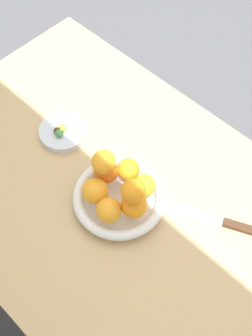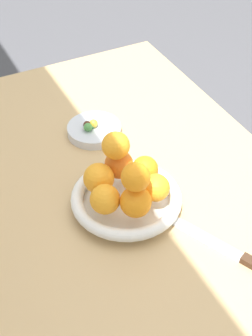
# 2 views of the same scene
# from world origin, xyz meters

# --- Properties ---
(ground_plane) EXTENTS (6.00, 6.00, 0.00)m
(ground_plane) POSITION_xyz_m (0.00, 0.00, 0.00)
(ground_plane) COLOR #4C4C51
(dining_table) EXTENTS (1.10, 0.76, 0.74)m
(dining_table) POSITION_xyz_m (0.00, 0.00, 0.65)
(dining_table) COLOR tan
(dining_table) RESTS_ON ground_plane
(fruit_bowl) EXTENTS (0.23, 0.23, 0.04)m
(fruit_bowl) POSITION_xyz_m (-0.08, 0.01, 0.76)
(fruit_bowl) COLOR white
(fruit_bowl) RESTS_ON dining_table
(candy_dish) EXTENTS (0.13, 0.13, 0.02)m
(candy_dish) POSITION_xyz_m (0.19, -0.03, 0.75)
(candy_dish) COLOR silver
(candy_dish) RESTS_ON dining_table
(orange_0) EXTENTS (0.06, 0.06, 0.06)m
(orange_0) POSITION_xyz_m (-0.13, 0.02, 0.81)
(orange_0) COLOR orange
(orange_0) RESTS_ON fruit_bowl
(orange_1) EXTENTS (0.06, 0.06, 0.06)m
(orange_1) POSITION_xyz_m (-0.11, -0.04, 0.81)
(orange_1) COLOR orange
(orange_1) RESTS_ON fruit_bowl
(orange_2) EXTENTS (0.06, 0.06, 0.06)m
(orange_2) POSITION_xyz_m (-0.05, -0.04, 0.81)
(orange_2) COLOR orange
(orange_2) RESTS_ON fruit_bowl
(orange_3) EXTENTS (0.06, 0.06, 0.06)m
(orange_3) POSITION_xyz_m (-0.02, 0.00, 0.81)
(orange_3) COLOR orange
(orange_3) RESTS_ON fruit_bowl
(orange_4) EXTENTS (0.06, 0.06, 0.06)m
(orange_4) POSITION_xyz_m (-0.04, 0.06, 0.81)
(orange_4) COLOR orange
(orange_4) RESTS_ON fruit_bowl
(orange_5) EXTENTS (0.06, 0.06, 0.06)m
(orange_5) POSITION_xyz_m (-0.10, 0.07, 0.81)
(orange_5) COLOR orange
(orange_5) RESTS_ON fruit_bowl
(orange_6) EXTENTS (0.06, 0.06, 0.06)m
(orange_6) POSITION_xyz_m (-0.13, 0.02, 0.87)
(orange_6) COLOR orange
(orange_6) RESTS_ON orange_0
(orange_7) EXTENTS (0.06, 0.06, 0.06)m
(orange_7) POSITION_xyz_m (-0.03, 0.01, 0.87)
(orange_7) COLOR orange
(orange_7) RESTS_ON orange_3
(candy_ball_0) EXTENTS (0.02, 0.02, 0.02)m
(candy_ball_0) POSITION_xyz_m (0.19, -0.03, 0.77)
(candy_ball_0) COLOR #4C9947
(candy_ball_0) RESTS_ON candy_dish
(candy_ball_1) EXTENTS (0.01, 0.01, 0.01)m
(candy_ball_1) POSITION_xyz_m (0.18, -0.03, 0.77)
(candy_ball_1) COLOR #4C9947
(candy_ball_1) RESTS_ON candy_dish
(candy_ball_2) EXTENTS (0.02, 0.02, 0.02)m
(candy_ball_2) POSITION_xyz_m (0.18, -0.03, 0.77)
(candy_ball_2) COLOR gold
(candy_ball_2) RESTS_ON candy_dish
(candy_ball_3) EXTENTS (0.02, 0.02, 0.02)m
(candy_ball_3) POSITION_xyz_m (0.19, -0.01, 0.77)
(candy_ball_3) COLOR #472819
(candy_ball_3) RESTS_ON candy_dish
(candy_ball_4) EXTENTS (0.02, 0.02, 0.02)m
(candy_ball_4) POSITION_xyz_m (0.18, -0.01, 0.77)
(candy_ball_4) COLOR #4C9947
(candy_ball_4) RESTS_ON candy_dish
(knife) EXTENTS (0.25, 0.13, 0.01)m
(knife) POSITION_xyz_m (-0.29, -0.12, 0.75)
(knife) COLOR #3F2819
(knife) RESTS_ON dining_table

